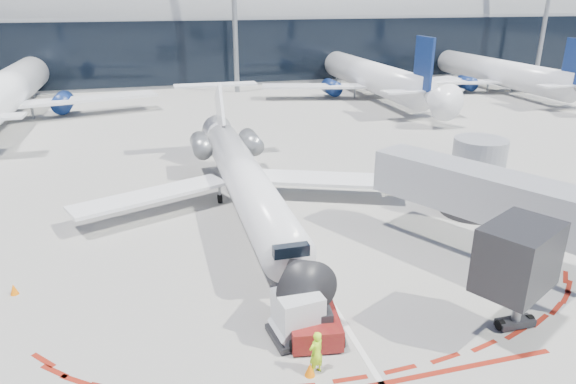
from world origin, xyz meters
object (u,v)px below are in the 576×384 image
object	(u,v)px
regional_jet	(243,176)
ramp_worker	(316,353)
pushback_tug	(312,320)
uld_container	(298,316)

from	to	relation	value
regional_jet	ramp_worker	distance (m)	16.07
pushback_tug	ramp_worker	distance (m)	2.42
regional_jet	ramp_worker	xyz separation A→B (m)	(-0.29, -16.01, -1.34)
uld_container	pushback_tug	bearing A→B (deg)	7.70
uld_container	ramp_worker	bearing A→B (deg)	-95.37
regional_jet	ramp_worker	world-z (taller)	regional_jet
regional_jet	pushback_tug	xyz separation A→B (m)	(0.30, -13.68, -1.63)
pushback_tug	uld_container	size ratio (longest dim) A/B	2.18
ramp_worker	uld_container	size ratio (longest dim) A/B	0.74
ramp_worker	uld_container	xyz separation A→B (m)	(-0.06, 2.16, 0.13)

